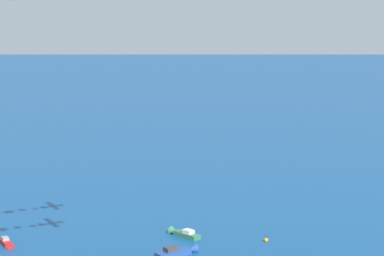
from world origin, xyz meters
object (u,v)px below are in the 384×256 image
at_px(motorboat_far_port, 179,252).
at_px(marker_buoy, 266,240).
at_px(motorboat_inshore, 7,243).
at_px(motorboat_outer_ring_a, 183,233).

distance_m(motorboat_far_port, marker_buoy, 24.12).
relative_size(motorboat_inshore, motorboat_outer_ring_a, 0.71).
xyz_separation_m(motorboat_far_port, marker_buoy, (-16.02, 18.02, -0.45)).
xyz_separation_m(motorboat_far_port, motorboat_inshore, (4.04, -42.69, -0.25)).
relative_size(motorboat_outer_ring_a, marker_buoy, 4.51).
bearing_deg(motorboat_outer_ring_a, marker_buoy, 93.41).
distance_m(motorboat_far_port, motorboat_outer_ring_a, 15.09).
bearing_deg(marker_buoy, motorboat_far_port, -48.37).
relative_size(motorboat_inshore, marker_buoy, 3.22).
bearing_deg(motorboat_inshore, motorboat_outer_ring_a, 115.43).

